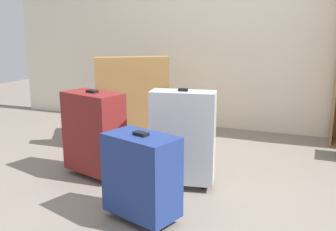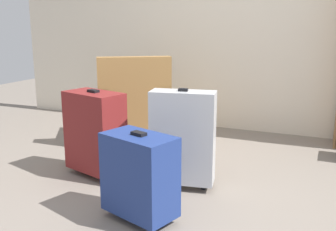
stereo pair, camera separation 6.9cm
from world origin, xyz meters
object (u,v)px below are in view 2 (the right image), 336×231
at_px(armchair, 133,111).
at_px(suitcase_dark_red, 95,132).
at_px(suitcase_silver, 183,137).
at_px(mug, 191,140).
at_px(suitcase_navy_blue, 140,175).

relative_size(armchair, suitcase_dark_red, 1.37).
bearing_deg(suitcase_silver, mug, 106.02).
bearing_deg(suitcase_navy_blue, armchair, 119.10).
height_order(armchair, mug, armchair).
height_order(mug, suitcase_dark_red, suitcase_dark_red).
distance_m(suitcase_dark_red, suitcase_navy_blue, 0.85).
xyz_separation_m(armchair, suitcase_dark_red, (0.17, -0.97, 0.05)).
bearing_deg(suitcase_silver, suitcase_dark_red, -176.68).
bearing_deg(armchair, mug, 9.98).
xyz_separation_m(suitcase_silver, suitcase_navy_blue, (-0.06, -0.57, -0.09)).
distance_m(armchair, suitcase_silver, 1.29).
height_order(armchair, suitcase_navy_blue, armchair).
bearing_deg(mug, suitcase_navy_blue, -81.80).
relative_size(mug, suitcase_navy_blue, 0.21).
height_order(suitcase_dark_red, suitcase_silver, suitcase_silver).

